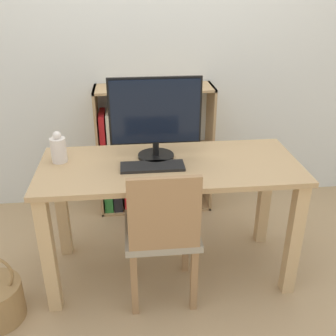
# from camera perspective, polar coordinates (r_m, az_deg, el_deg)

# --- Properties ---
(ground_plane) EXTENTS (10.00, 10.00, 0.00)m
(ground_plane) POSITION_cam_1_polar(r_m,az_deg,el_deg) (2.60, 0.24, -14.46)
(ground_plane) COLOR tan
(wall_back) EXTENTS (8.00, 0.05, 2.60)m
(wall_back) POSITION_cam_1_polar(r_m,az_deg,el_deg) (2.98, -1.85, 18.47)
(wall_back) COLOR silver
(wall_back) RESTS_ON ground_plane
(desk) EXTENTS (1.45, 0.61, 0.75)m
(desk) POSITION_cam_1_polar(r_m,az_deg,el_deg) (2.26, 0.26, -2.67)
(desk) COLOR tan
(desk) RESTS_ON ground_plane
(monitor) EXTENTS (0.51, 0.21, 0.46)m
(monitor) POSITION_cam_1_polar(r_m,az_deg,el_deg) (2.19, -1.85, 7.69)
(monitor) COLOR black
(monitor) RESTS_ON desk
(keyboard) EXTENTS (0.35, 0.13, 0.02)m
(keyboard) POSITION_cam_1_polar(r_m,az_deg,el_deg) (2.14, -2.27, 0.22)
(keyboard) COLOR black
(keyboard) RESTS_ON desk
(vase) EXTENTS (0.09, 0.09, 0.18)m
(vase) POSITION_cam_1_polar(r_m,az_deg,el_deg) (2.27, -15.60, 2.72)
(vase) COLOR silver
(vase) RESTS_ON desk
(chair) EXTENTS (0.40, 0.40, 0.85)m
(chair) POSITION_cam_1_polar(r_m,az_deg,el_deg) (2.12, -0.82, -9.11)
(chair) COLOR #9E937F
(chair) RESTS_ON ground_plane
(bookshelf) EXTENTS (0.87, 0.28, 0.98)m
(bookshelf) POSITION_cam_1_polar(r_m,az_deg,el_deg) (3.02, -5.03, 2.39)
(bookshelf) COLOR tan
(bookshelf) RESTS_ON ground_plane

